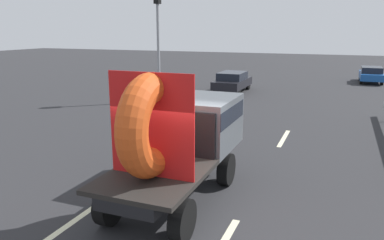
{
  "coord_description": "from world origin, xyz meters",
  "views": [
    {
      "loc": [
        3.22,
        -7.38,
        4.06
      ],
      "look_at": [
        -0.29,
        1.37,
        1.78
      ],
      "focal_mm": 35.1,
      "sensor_mm": 36.0,
      "label": 1
    }
  ],
  "objects_px": {
    "flatbed_truck": "(183,132)",
    "oncoming_car": "(371,74)",
    "traffic_light": "(158,29)",
    "distant_sedan": "(232,81)"
  },
  "relations": [
    {
      "from": "flatbed_truck",
      "to": "oncoming_car",
      "type": "relative_size",
      "value": 1.28
    },
    {
      "from": "flatbed_truck",
      "to": "traffic_light",
      "type": "distance_m",
      "value": 12.82
    },
    {
      "from": "flatbed_truck",
      "to": "traffic_light",
      "type": "xyz_separation_m",
      "value": [
        -6.19,
        10.96,
        2.46
      ]
    },
    {
      "from": "traffic_light",
      "to": "distant_sedan",
      "type": "bearing_deg",
      "value": 59.97
    },
    {
      "from": "flatbed_truck",
      "to": "distant_sedan",
      "type": "height_order",
      "value": "flatbed_truck"
    },
    {
      "from": "traffic_light",
      "to": "oncoming_car",
      "type": "relative_size",
      "value": 1.66
    },
    {
      "from": "flatbed_truck",
      "to": "oncoming_car",
      "type": "distance_m",
      "value": 25.0
    },
    {
      "from": "flatbed_truck",
      "to": "distant_sedan",
      "type": "bearing_deg",
      "value": 101.56
    },
    {
      "from": "traffic_light",
      "to": "oncoming_car",
      "type": "bearing_deg",
      "value": 48.63
    },
    {
      "from": "flatbed_truck",
      "to": "oncoming_car",
      "type": "xyz_separation_m",
      "value": [
        5.6,
        24.34,
        -0.95
      ]
    }
  ]
}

